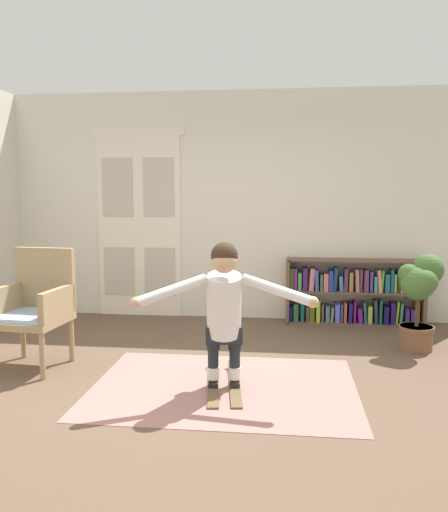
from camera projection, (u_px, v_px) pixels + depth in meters
ground_plane at (209, 389)px, 4.39m from camera, size 7.20×7.20×0.00m
back_wall at (238, 206)px, 6.78m from camera, size 6.00×0.10×2.90m
double_door at (139, 223)px, 6.90m from camera, size 1.22×0.05×2.45m
rug at (224, 387)px, 4.43m from camera, size 2.20×1.66×0.01m
bookshelf at (353, 295)px, 6.54m from camera, size 1.69×0.30×0.81m
wicker_chair at (35, 305)px, 4.92m from camera, size 0.65×0.65×1.10m
potted_plant at (420, 293)px, 5.37m from camera, size 0.46×0.43×1.00m
skis_pair at (224, 383)px, 4.46m from camera, size 0.40×0.99×0.07m
person_skier at (224, 304)px, 4.23m from camera, size 1.42×0.64×1.17m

